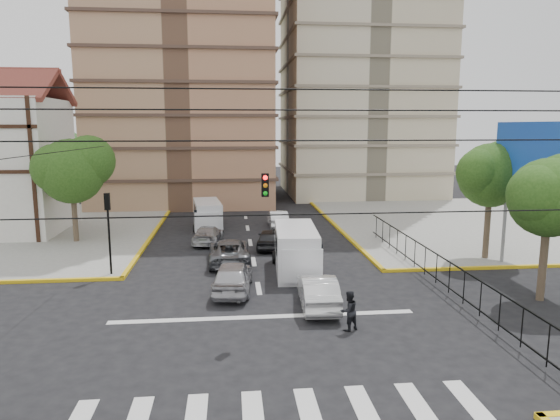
{
  "coord_description": "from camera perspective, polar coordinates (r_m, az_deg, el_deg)",
  "views": [
    {
      "loc": [
        -1.34,
        -18.95,
        8.04
      ],
      "look_at": [
        1.06,
        4.82,
        4.0
      ],
      "focal_mm": 32.0,
      "sensor_mm": 36.0,
      "label": 1
    }
  ],
  "objects": [
    {
      "name": "crosswalk_stripes",
      "position": [
        15.3,
        0.12,
        -22.08
      ],
      "size": [
        12.0,
        2.4,
        0.01
      ],
      "primitive_type": "cube",
      "color": "silver",
      "rests_on": "ground"
    },
    {
      "name": "traffic_light_hanging",
      "position": [
        17.1,
        -1.24,
        2.41
      ],
      "size": [
        18.0,
        9.12,
        0.92
      ],
      "color": "black",
      "rests_on": "ground"
    },
    {
      "name": "ground",
      "position": [
        20.63,
        -1.64,
        -13.34
      ],
      "size": [
        160.0,
        160.0,
        0.0
      ],
      "primitive_type": "plane",
      "color": "black",
      "rests_on": "ground"
    },
    {
      "name": "van_left_lane",
      "position": [
        39.46,
        -8.3,
        -0.68
      ],
      "size": [
        2.49,
        5.08,
        2.2
      ],
      "rotation": [
        0.0,
        0.0,
        0.13
      ],
      "color": "silver",
      "rests_on": "ground"
    },
    {
      "name": "car_grey_mid_left",
      "position": [
        29.84,
        -5.82,
        -4.67
      ],
      "size": [
        2.46,
        5.16,
        1.42
      ],
      "primitive_type": "imported",
      "rotation": [
        0.0,
        0.0,
        3.16
      ],
      "color": "#5A5D62",
      "rests_on": "ground"
    },
    {
      "name": "park_fence",
      "position": [
        26.86,
        17.35,
        -8.27
      ],
      "size": [
        0.1,
        22.5,
        1.66
      ],
      "primitive_type": null,
      "color": "black",
      "rests_on": "ground"
    },
    {
      "name": "car_darkgrey_mid_right",
      "position": [
        33.15,
        -1.23,
        -3.29
      ],
      "size": [
        2.06,
        3.98,
        1.29
      ],
      "primitive_type": "imported",
      "rotation": [
        0.0,
        0.0,
        3.0
      ],
      "color": "#232426",
      "rests_on": "ground"
    },
    {
      "name": "traffic_light_nw",
      "position": [
        27.96,
        -19.04,
        -1.08
      ],
      "size": [
        0.28,
        0.22,
        4.4
      ],
      "color": "black",
      "rests_on": "ground"
    },
    {
      "name": "van_right_lane",
      "position": [
        27.48,
        1.9,
        -4.79
      ],
      "size": [
        2.5,
        5.66,
        2.5
      ],
      "rotation": [
        0.0,
        0.0,
        -0.06
      ],
      "color": "silver",
      "rests_on": "ground"
    },
    {
      "name": "car_silver_front_left",
      "position": [
        24.71,
        -5.43,
        -7.56
      ],
      "size": [
        2.24,
        4.67,
        1.54
      ],
      "primitive_type": "imported",
      "rotation": [
        0.0,
        0.0,
        3.05
      ],
      "color": "#ADACB1",
      "rests_on": "ground"
    },
    {
      "name": "pedestrian_crosswalk",
      "position": [
        20.32,
        7.86,
        -11.34
      ],
      "size": [
        0.97,
        0.89,
        1.62
      ],
      "primitive_type": "imported",
      "rotation": [
        0.0,
        0.0,
        3.59
      ],
      "color": "black",
      "rests_on": "ground"
    },
    {
      "name": "sidewalk_ne",
      "position": [
        45.12,
        22.57,
        -1.31
      ],
      "size": [
        26.0,
        26.0,
        0.15
      ],
      "primitive_type": "cube",
      "color": "gray",
      "rests_on": "ground"
    },
    {
      "name": "stop_line",
      "position": [
        21.74,
        -1.87,
        -12.1
      ],
      "size": [
        13.0,
        0.4,
        0.01
      ],
      "primitive_type": "cube",
      "color": "silver",
      "rests_on": "ground"
    },
    {
      "name": "tree_park_c",
      "position": [
        32.05,
        23.08,
        3.99
      ],
      "size": [
        4.65,
        3.8,
        7.25
      ],
      "color": "#473828",
      "rests_on": "ground"
    },
    {
      "name": "tree_park_a",
      "position": [
        25.63,
        28.54,
        1.64
      ],
      "size": [
        4.41,
        3.6,
        6.83
      ],
      "color": "#473828",
      "rests_on": "ground"
    },
    {
      "name": "billboard",
      "position": [
        29.6,
        26.58,
        4.63
      ],
      "size": [
        0.36,
        6.2,
        8.1
      ],
      "color": "slate",
      "rests_on": "ground"
    },
    {
      "name": "car_silver_rear_left",
      "position": [
        34.92,
        -8.23,
        -2.79
      ],
      "size": [
        2.28,
        4.39,
        1.22
      ],
      "primitive_type": "imported",
      "rotation": [
        0.0,
        0.0,
        3.0
      ],
      "color": "#ADAEB2",
      "rests_on": "ground"
    },
    {
      "name": "car_white_front_right",
      "position": [
        22.71,
        4.33,
        -9.2
      ],
      "size": [
        1.77,
        4.52,
        1.47
      ],
      "primitive_type": "imported",
      "rotation": [
        0.0,
        0.0,
        3.09
      ],
      "color": "silver",
      "rests_on": "ground"
    },
    {
      "name": "tree_tudor",
      "position": [
        36.63,
        -22.58,
        4.45
      ],
      "size": [
        5.39,
        4.4,
        7.43
      ],
      "color": "#473828",
      "rests_on": "ground"
    },
    {
      "name": "car_white_rear_right",
      "position": [
        40.12,
        -0.24,
        -0.99
      ],
      "size": [
        1.43,
        4.06,
        1.33
      ],
      "primitive_type": "imported",
      "rotation": [
        0.0,
        0.0,
        3.15
      ],
      "color": "white",
      "rests_on": "ground"
    }
  ]
}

